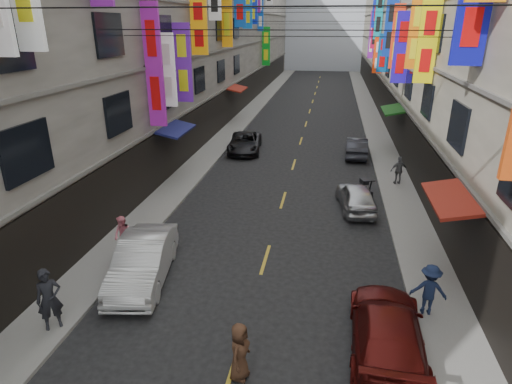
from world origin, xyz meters
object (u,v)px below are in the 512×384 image
at_px(car_left_far, 245,143).
at_px(pedestrian_crossing, 240,352).
at_px(pedestrian_rfar, 399,170).
at_px(car_right_mid, 356,197).
at_px(pedestrian_lnear, 49,299).
at_px(car_left_mid, 143,260).
at_px(car_right_near, 387,331).
at_px(pedestrian_rnear, 429,289).
at_px(pedestrian_lfar, 123,236).
at_px(scooter_far_right, 365,188).
at_px(car_right_far, 357,147).

height_order(car_left_far, pedestrian_crossing, pedestrian_crossing).
relative_size(car_left_far, pedestrian_rfar, 2.96).
height_order(pedestrian_rfar, pedestrian_crossing, pedestrian_rfar).
relative_size(car_right_mid, pedestrian_lnear, 2.00).
height_order(car_left_mid, car_right_near, car_left_mid).
height_order(pedestrian_rnear, pedestrian_rfar, pedestrian_rnear).
bearing_deg(pedestrian_lfar, pedestrian_crossing, -17.76).
bearing_deg(car_left_far, pedestrian_lnear, -101.42).
relative_size(scooter_far_right, pedestrian_lnear, 0.91).
bearing_deg(pedestrian_crossing, car_right_near, -56.95).
xyz_separation_m(pedestrian_rnear, pedestrian_crossing, (-5.15, -3.41, -0.15)).
distance_m(car_right_near, car_right_far, 18.83).
relative_size(pedestrian_lfar, pedestrian_rnear, 0.95).
height_order(car_left_mid, pedestrian_lfar, pedestrian_lfar).
distance_m(car_right_mid, pedestrian_lnear, 13.94).
xyz_separation_m(scooter_far_right, pedestrian_rnear, (1.25, -9.74, 0.50)).
distance_m(scooter_far_right, car_right_mid, 1.88).
xyz_separation_m(pedestrian_rnear, pedestrian_rfar, (0.63, 11.65, -0.04)).
distance_m(scooter_far_right, pedestrian_lfar, 12.44).
xyz_separation_m(pedestrian_lfar, pedestrian_crossing, (5.65, -5.18, -0.10)).
xyz_separation_m(pedestrian_lfar, pedestrian_rnear, (10.80, -1.77, 0.04)).
bearing_deg(car_right_far, pedestrian_crossing, 81.72).
bearing_deg(car_left_mid, pedestrian_rnear, -11.88).
bearing_deg(car_right_near, pedestrian_rfar, -96.32).
bearing_deg(car_right_far, car_right_near, 92.15).
relative_size(car_left_mid, pedestrian_lfar, 2.98).
bearing_deg(car_right_near, car_right_far, -87.74).
xyz_separation_m(car_left_mid, car_left_far, (0.33, 16.47, -0.12)).
distance_m(car_left_mid, pedestrian_crossing, 5.70).
bearing_deg(car_left_far, car_right_far, -4.94).
bearing_deg(pedestrian_rnear, car_right_far, -79.61).
distance_m(car_right_near, car_right_mid, 9.79).
xyz_separation_m(car_right_far, pedestrian_rfar, (2.03, -5.36, 0.25)).
height_order(car_left_far, pedestrian_rnear, pedestrian_rnear).
bearing_deg(scooter_far_right, pedestrian_rfar, -152.48).
xyz_separation_m(car_right_near, car_right_far, (0.00, 18.83, -0.04)).
bearing_deg(car_left_far, car_right_mid, -56.82).
bearing_deg(car_right_far, car_right_mid, 89.55).
xyz_separation_m(scooter_far_right, pedestrian_lnear, (-9.66, -12.33, 0.64)).
bearing_deg(pedestrian_lnear, pedestrian_crossing, -48.87).
xyz_separation_m(scooter_far_right, car_left_far, (-7.82, 7.12, 0.20)).
bearing_deg(car_left_mid, car_left_far, 79.37).
height_order(car_left_far, pedestrian_lnear, pedestrian_lnear).
distance_m(pedestrian_rnear, pedestrian_rfar, 11.67).
bearing_deg(pedestrian_lfar, scooter_far_right, 64.61).
distance_m(car_right_near, pedestrian_lfar, 10.07).
relative_size(car_right_near, car_right_far, 1.20).
bearing_deg(car_left_mid, pedestrian_lnear, -126.33).
relative_size(car_right_near, car_right_mid, 1.24).
distance_m(car_right_far, pedestrian_rfar, 5.73).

